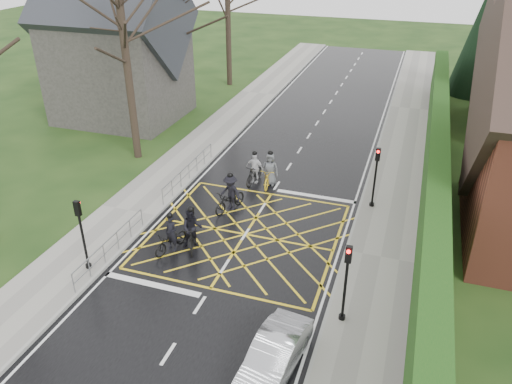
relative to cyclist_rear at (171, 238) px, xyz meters
The scene contains 20 objects.
ground 3.41m from the cyclist_rear, 39.59° to the left, with size 120.00×120.00×0.00m, color black.
road 3.41m from the cyclist_rear, 39.59° to the left, with size 9.00×80.00×0.01m, color black.
sidewalk_right 8.86m from the cyclist_rear, 13.98° to the left, with size 3.00×80.00×0.15m, color gray.
sidewalk_left 4.06m from the cyclist_rear, 147.95° to the left, with size 3.00×80.00×0.15m, color gray.
stone_wall 13.16m from the cyclist_rear, 38.22° to the left, with size 0.50×38.00×0.70m, color slate.
hedge 13.24m from the cyclist_rear, 38.22° to the left, with size 0.90×38.00×2.80m, color #103C10.
conifer 31.45m from the cyclist_rear, 64.64° to the left, with size 4.60×4.60×10.00m.
church 18.40m from the cyclist_rear, 127.76° to the left, with size 8.80×7.80×11.00m.
tree_near 12.69m from the cyclist_rear, 128.24° to the left, with size 9.24×9.24×11.44m.
railing_south 2.48m from the cyclist_rear, 146.59° to the right, with size 0.05×5.04×1.03m.
railing_north 6.48m from the cyclist_rear, 108.59° to the left, with size 0.05×6.04×1.03m.
traffic_light_ne 10.02m from the cyclist_rear, 39.49° to the left, with size 0.24×0.31×3.21m.
traffic_light_se 8.03m from the cyclist_rear, 15.05° to the right, with size 0.24×0.31×3.21m.
traffic_light_sw 3.61m from the cyclist_rear, 136.85° to the right, with size 0.24×0.31×3.21m.
cyclist_rear is the anchor object (origin of this frame).
cyclist_back 0.92m from the cyclist_rear, 31.54° to the left, with size 1.32×2.09×2.03m.
cyclist_mid 4.18m from the cyclist_rear, 73.99° to the left, with size 1.38×2.17×1.99m.
cyclist_front 7.23m from the cyclist_rear, 79.38° to the left, with size 1.04×1.89×1.85m.
cyclist_lead 7.46m from the cyclist_rear, 72.97° to the left, with size 0.93×2.09×1.98m.
car 7.77m from the cyclist_rear, 38.98° to the right, with size 1.29×3.70×1.22m, color #A4A5AB.
Camera 1 is at (6.47, -17.76, 12.38)m, focal length 35.00 mm.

